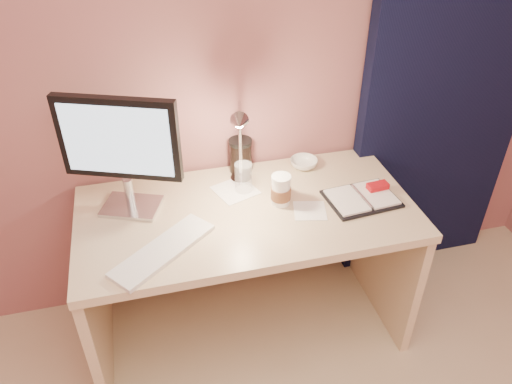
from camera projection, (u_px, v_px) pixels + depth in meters
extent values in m
plane|color=#9D615B|center=(225.00, 57.00, 2.07)|extent=(3.50, 0.00, 3.50)
cube|color=black|center=(450.00, 73.00, 2.32)|extent=(0.85, 0.08, 2.20)
cube|color=beige|center=(247.00, 213.00, 2.08)|extent=(1.40, 0.70, 0.04)
cube|color=beige|center=(96.00, 304.00, 2.16)|extent=(0.04, 0.66, 0.69)
cube|color=beige|center=(383.00, 252.00, 2.43)|extent=(0.04, 0.66, 0.69)
cube|color=beige|center=(233.00, 223.00, 2.53)|extent=(1.32, 0.03, 0.55)
cube|color=silver|center=(132.00, 206.00, 2.08)|extent=(0.28, 0.24, 0.02)
cylinder|color=silver|center=(129.00, 192.00, 2.04)|extent=(0.04, 0.04, 0.13)
cube|color=black|center=(119.00, 137.00, 1.89)|extent=(0.45, 0.21, 0.34)
cube|color=#B8DFFA|center=(123.00, 141.00, 1.87)|extent=(0.39, 0.16, 0.28)
cube|color=white|center=(163.00, 250.00, 1.86)|extent=(0.42, 0.37, 0.02)
cube|color=black|center=(361.00, 199.00, 2.13)|extent=(0.31, 0.24, 0.01)
cube|color=white|center=(347.00, 200.00, 2.10)|extent=(0.14, 0.20, 0.01)
cube|color=white|center=(376.00, 194.00, 2.14)|extent=(0.14, 0.20, 0.01)
cube|color=red|center=(378.00, 186.00, 2.16)|extent=(0.09, 0.05, 0.03)
cube|color=white|center=(310.00, 211.00, 2.07)|extent=(0.16, 0.16, 0.00)
cube|color=white|center=(235.00, 190.00, 2.19)|extent=(0.21, 0.21, 0.00)
cylinder|color=white|center=(281.00, 191.00, 2.08)|extent=(0.08, 0.08, 0.12)
cylinder|color=brown|center=(281.00, 193.00, 2.08)|extent=(0.08, 0.08, 0.05)
cylinder|color=white|center=(281.00, 177.00, 2.04)|extent=(0.08, 0.08, 0.01)
cylinder|color=white|center=(244.00, 178.00, 2.15)|extent=(0.08, 0.08, 0.13)
imported|color=silver|center=(304.00, 163.00, 2.33)|extent=(0.16, 0.16, 0.04)
imported|color=white|center=(280.00, 185.00, 2.12)|extent=(0.07, 0.07, 0.12)
cylinder|color=black|center=(241.00, 157.00, 2.28)|extent=(0.10, 0.10, 0.14)
cylinder|color=silver|center=(241.00, 178.00, 2.25)|extent=(0.10, 0.10, 0.02)
cylinder|color=silver|center=(240.00, 142.00, 2.14)|extent=(0.01, 0.01, 0.36)
cone|color=silver|center=(259.00, 122.00, 1.92)|extent=(0.09, 0.08, 0.07)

